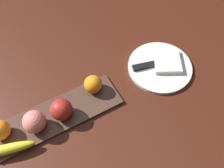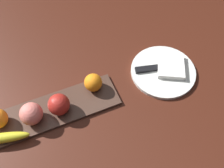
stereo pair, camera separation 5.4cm
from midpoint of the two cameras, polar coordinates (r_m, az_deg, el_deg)
The scene contains 9 objects.
ground_plane at distance 0.90m, azimuth -13.52°, elevation -6.18°, with size 2.40×2.40×0.00m, color #441C11.
fruit_tray at distance 0.89m, azimuth -10.80°, elevation -5.73°, with size 0.44×0.13×0.01m, color #483127.
apple at distance 0.85m, azimuth -10.05°, elevation -4.62°, with size 0.07×0.07×0.07m, color #AA241D.
banana at distance 0.87m, azimuth -21.86°, elevation -11.27°, with size 0.17×0.03×0.03m, color yellow.
orange_near_banana at distance 0.89m, azimuth -2.51°, elevation 0.25°, with size 0.06×0.06×0.06m, color orange.
peach at distance 0.85m, azimuth -15.93°, elevation -6.52°, with size 0.07×0.07×0.07m, color #E9776C.
dinner_plate at distance 0.98m, azimuth 12.89°, elevation 2.72°, with size 0.24×0.24×0.01m, color white.
folded_napkin at distance 0.99m, azimuth 14.57°, elevation 3.83°, with size 0.10×0.11×0.02m, color white.
knife at distance 0.97m, azimuth 10.32°, elevation 3.34°, with size 0.18×0.07×0.01m.
Camera 2 is at (0.06, -0.46, 0.78)m, focal length 40.82 mm.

